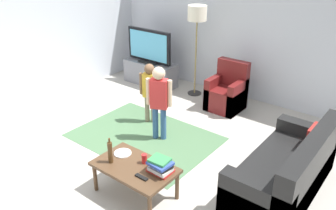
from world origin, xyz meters
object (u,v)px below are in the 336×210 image
Objects in this scene: floor_lamp at (197,18)px; child_center at (159,97)px; tv_stand at (150,73)px; book_stack at (160,166)px; armchair at (227,93)px; couch at (289,173)px; bottle at (110,152)px; tv at (149,47)px; plate at (123,153)px; soda_can at (144,159)px; tv_remote at (142,177)px; coffee_table at (135,169)px; child_near_tv at (150,88)px.

floor_lamp is 2.08m from child_center.
floor_lamp is (1.07, 0.15, 1.30)m from tv_stand.
floor_lamp is 3.48m from book_stack.
couch is at bearing -42.83° from armchair.
child_center is at bearing 104.60° from bottle.
bottle is (-1.74, -1.31, 0.27)m from couch.
tv_stand is at bearing 134.41° from child_center.
tv is at bearing -90.00° from tv_stand.
book_stack is 0.62m from plate.
soda_can is 0.55× the size of plate.
bottle is (0.92, -3.17, -0.98)m from floor_lamp.
armchair is 7.50× the size of soda_can.
tv_remote is 1.42× the size of soda_can.
plate is at bearing 157.26° from tv_remote.
plate reaches higher than tv_remote.
coffee_table is at bearing 23.20° from bottle.
armchair is 3.04m from tv_remote.
bottle reaches higher than coffee_table.
child_center reaches higher than coffee_table.
tv_remote reaches higher than coffee_table.
couch is 10.59× the size of tv_remote.
child_center reaches higher than child_near_tv.
armchair is 2.99m from bottle.
child_center is at bearing 179.06° from couch.
tv is at bearing 155.64° from couch.
bottle reaches higher than tv_remote.
child_center is at bearing -45.59° from tv_stand.
soda_can is (2.32, -2.76, -0.37)m from tv.
floor_lamp is at bearing 167.44° from armchair.
tv_stand is at bearing 90.00° from tv.
tv_remote is at bearing -57.70° from child_center.
armchair reaches higher than tv_remote.
child_near_tv is (-0.77, -1.30, 0.34)m from armchair.
child_near_tv is 6.20× the size of tv_remote.
tv is at bearing 130.07° from soda_can.
coffee_table is 8.33× the size of soda_can.
couch is 1.50× the size of child_center.
floor_lamp is 1.49× the size of child_center.
soda_can is at bearing 67.38° from coffee_table.
bottle reaches higher than soda_can.
tv is at bearing 123.58° from bottle.
tv_stand is 3.43m from plate.
couch is at bearing 46.88° from tv_remote.
coffee_table is 0.36m from bottle.
tv_remote is at bearing -50.49° from tv_stand.
tv_stand is at bearing 129.85° from soda_can.
tv_stand is at bearing 123.39° from bottle.
bottle reaches higher than tv_stand.
tv is 2.00m from armchair.
tv is 3.28× the size of bottle.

